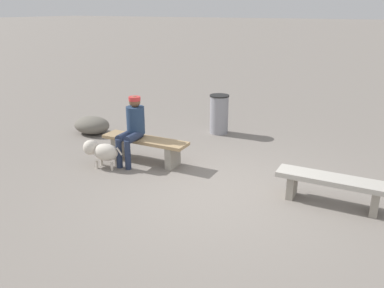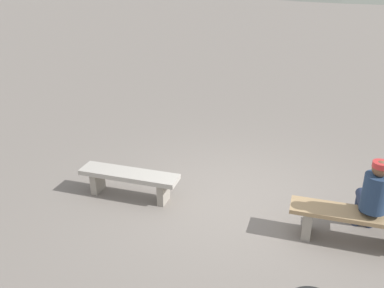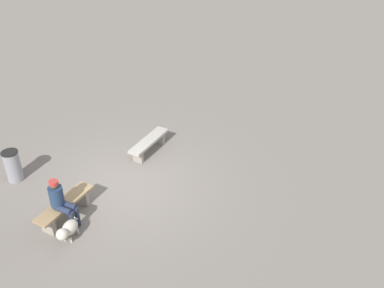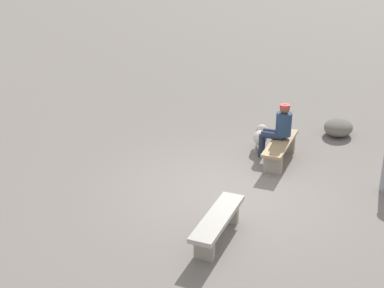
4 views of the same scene
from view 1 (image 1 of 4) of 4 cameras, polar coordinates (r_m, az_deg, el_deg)
ground at (r=6.42m, az=3.61°, el=-7.02°), size 210.00×210.00×0.06m
bench_left at (r=6.19m, az=19.71°, el=-5.52°), size 1.65×0.42×0.44m
bench_right at (r=7.49m, az=-6.79°, el=-0.23°), size 1.72×0.45×0.47m
seated_person at (r=7.40m, az=-8.56°, el=2.71°), size 0.36×0.68×1.26m
dog at (r=7.38m, az=-13.01°, el=-0.97°), size 0.77×0.40×0.50m
trash_bin at (r=9.18m, az=3.94°, el=4.32°), size 0.45×0.45×0.90m
boulder at (r=9.49m, az=-14.29°, el=2.67°), size 0.89×0.69×0.40m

